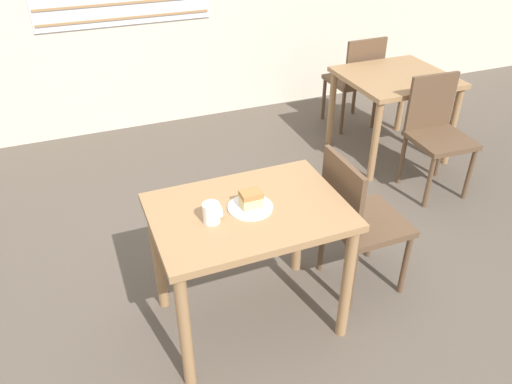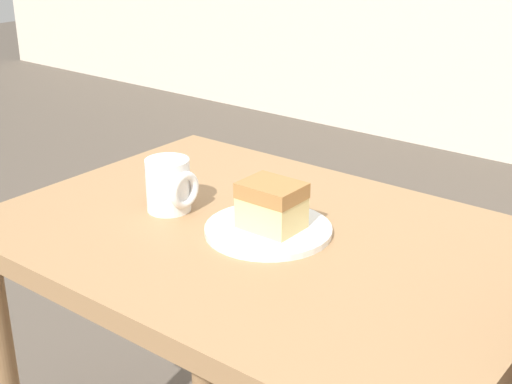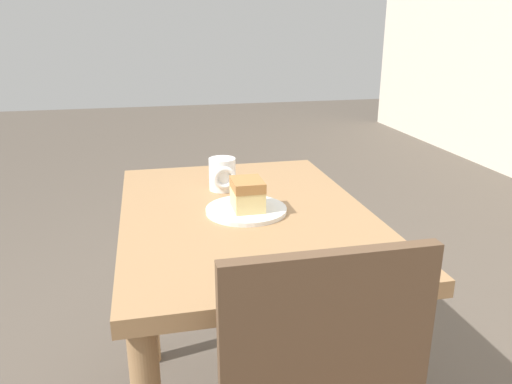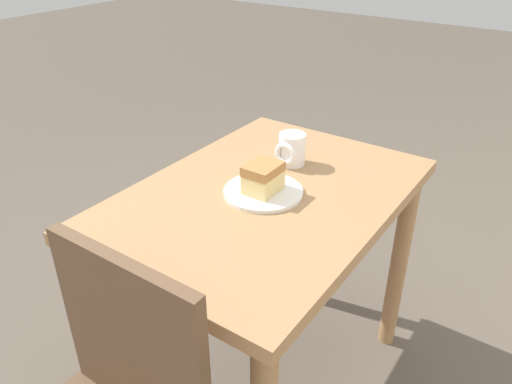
% 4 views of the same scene
% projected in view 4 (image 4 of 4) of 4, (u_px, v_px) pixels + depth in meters
% --- Properties ---
extents(ground_plane, '(14.00, 14.00, 0.00)m').
position_uv_depth(ground_plane, '(209.00, 370.00, 1.84)').
color(ground_plane, brown).
extents(dining_table_near, '(0.97, 0.69, 0.78)m').
position_uv_depth(dining_table_near, '(264.00, 230.00, 1.49)').
color(dining_table_near, '#9E754C').
rests_on(dining_table_near, ground_plane).
extents(plate, '(0.23, 0.23, 0.01)m').
position_uv_depth(plate, '(263.00, 192.00, 1.42)').
color(plate, white).
rests_on(plate, dining_table_near).
extents(cake_slice, '(0.11, 0.08, 0.08)m').
position_uv_depth(cake_slice, '(263.00, 178.00, 1.39)').
color(cake_slice, '#E0C67F').
rests_on(cake_slice, plate).
extents(coffee_mug, '(0.09, 0.08, 0.10)m').
position_uv_depth(coffee_mug, '(291.00, 149.00, 1.56)').
color(coffee_mug, white).
rests_on(coffee_mug, dining_table_near).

